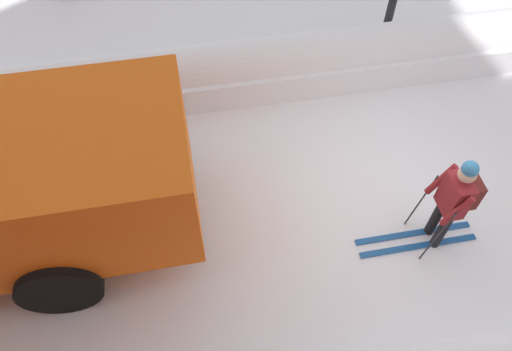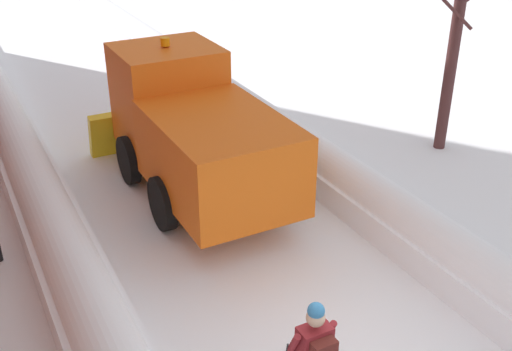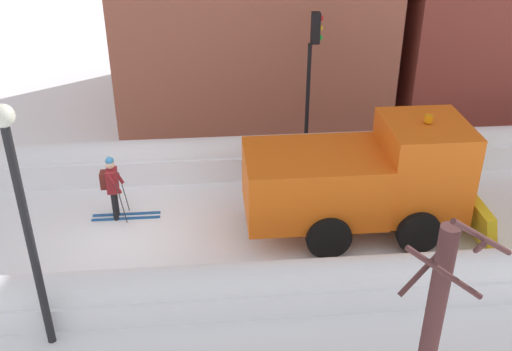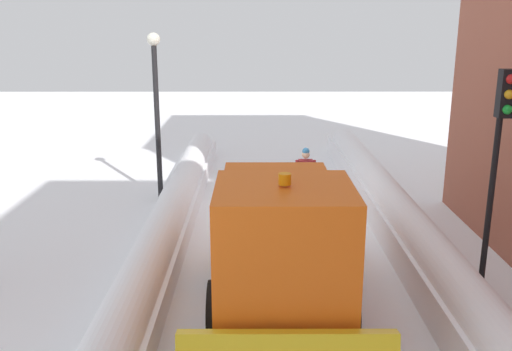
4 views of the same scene
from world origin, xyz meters
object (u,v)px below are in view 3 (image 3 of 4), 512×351
(traffic_light_pole, at_px, (313,59))
(street_lamp, at_px, (22,203))
(bare_tree_near, at_px, (431,340))
(skier, at_px, (112,185))
(plow_truck, at_px, (366,178))

(traffic_light_pole, relative_size, street_lamp, 0.89)
(street_lamp, bearing_deg, bare_tree_near, 65.31)
(skier, distance_m, street_lamp, 5.09)
(plow_truck, distance_m, traffic_light_pole, 4.60)
(skier, distance_m, traffic_light_pole, 6.88)
(plow_truck, height_order, traffic_light_pole, traffic_light_pole)
(traffic_light_pole, xyz_separation_m, street_lamp, (7.67, -6.49, 0.06))
(plow_truck, xyz_separation_m, street_lamp, (3.45, -7.19, 1.77))
(plow_truck, distance_m, skier, 6.51)
(skier, bearing_deg, traffic_light_pole, 118.96)
(plow_truck, relative_size, skier, 3.31)
(street_lamp, xyz_separation_m, bare_tree_near, (2.97, 6.46, -0.91))
(plow_truck, bearing_deg, bare_tree_near, -6.46)
(street_lamp, height_order, bare_tree_near, street_lamp)
(traffic_light_pole, height_order, street_lamp, street_lamp)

